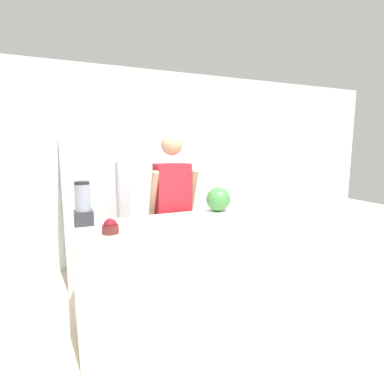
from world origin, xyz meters
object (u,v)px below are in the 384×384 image
bowl_cherries (110,227)px  bowl_cream (139,223)px  refrigerator (95,204)px  watermelon (218,199)px  person (173,211)px  blender (83,205)px

bowl_cherries → bowl_cream: size_ratio=0.84×
refrigerator → bowl_cherries: size_ratio=14.32×
refrigerator → watermelon: 1.54m
person → bowl_cherries: bearing=-137.0°
refrigerator → blender: (-0.19, -1.06, 0.19)m
refrigerator → bowl_cherries: bearing=-91.0°
person → bowl_cream: size_ratio=11.29×
bowl_cream → refrigerator: bearing=98.5°
bowl_cherries → blender: 0.40m
refrigerator → person: refrigerator is taller
refrigerator → bowl_cherries: 1.41m
watermelon → bowl_cream: bearing=-162.5°
bowl_cream → blender: 0.51m
person → bowl_cream: 0.85m
person → bowl_cream: person is taller
person → bowl_cherries: size_ratio=13.45×
person → refrigerator: bearing=135.7°
watermelon → refrigerator: bearing=134.3°
bowl_cherries → bowl_cream: bowl_cream is taller
bowl_cream → person: bearing=51.7°
bowl_cherries → bowl_cream: 0.23m
person → bowl_cherries: 1.03m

